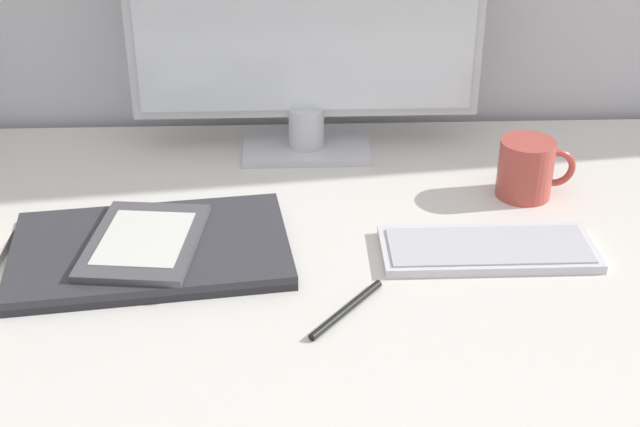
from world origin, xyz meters
name	(u,v)px	position (x,y,z in m)	size (l,w,h in m)	color
monitor	(305,9)	(-0.05, 0.42, 0.97)	(0.53, 0.11, 0.44)	silver
keyboard	(488,249)	(0.18, 0.11, 0.75)	(0.27, 0.11, 0.01)	silver
laptop	(151,250)	(-0.25, 0.12, 0.75)	(0.37, 0.26, 0.02)	#232328
ereader	(144,241)	(-0.26, 0.11, 0.76)	(0.15, 0.20, 0.01)	#4C4C51
coffee_mug	(527,168)	(0.26, 0.27, 0.78)	(0.11, 0.08, 0.08)	#B7473D
pen	(347,309)	(-0.01, -0.01, 0.74)	(0.09, 0.11, 0.01)	black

